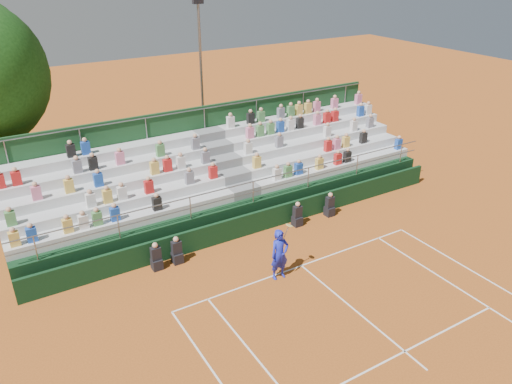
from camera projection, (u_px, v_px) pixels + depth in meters
ground at (301, 266)px, 19.74m from camera, size 90.00×90.00×0.00m
courtside_wall at (259, 221)px, 21.99m from camera, size 20.00×0.15×1.00m
line_officials at (246, 231)px, 21.21m from camera, size 8.94×0.40×1.19m
grandstand at (225, 183)px, 24.24m from camera, size 20.00×5.20×4.40m
tennis_player at (280, 254)px, 18.61m from camera, size 0.91×0.51×2.22m
floodlight_mast at (201, 67)px, 28.82m from camera, size 0.60×0.25×9.00m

